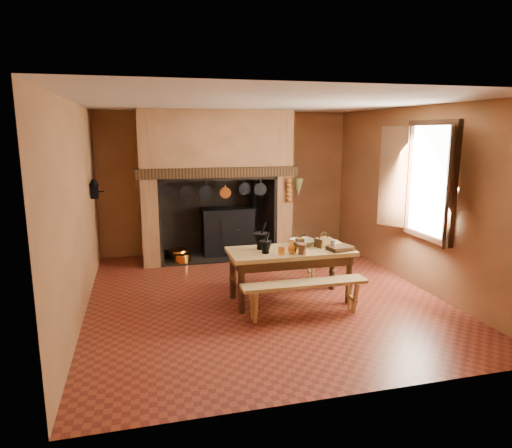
{
  "coord_description": "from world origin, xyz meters",
  "views": [
    {
      "loc": [
        -1.7,
        -6.26,
        2.42
      ],
      "look_at": [
        -0.02,
        0.3,
        1.04
      ],
      "focal_mm": 32.0,
      "sensor_mm": 36.0,
      "label": 1
    }
  ],
  "objects_px": {
    "iron_range": "(228,230)",
    "mixing_bowl": "(303,242)",
    "coffee_grinder": "(300,241)",
    "work_table": "(290,258)",
    "wicker_basket": "(324,242)",
    "bench_front": "(305,291)"
  },
  "relations": [
    {
      "from": "wicker_basket",
      "to": "work_table",
      "type": "bearing_deg",
      "value": 161.94
    },
    {
      "from": "iron_range",
      "to": "bench_front",
      "type": "distance_m",
      "value": 3.36
    },
    {
      "from": "iron_range",
      "to": "mixing_bowl",
      "type": "height_order",
      "value": "iron_range"
    },
    {
      "from": "coffee_grinder",
      "to": "wicker_basket",
      "type": "xyz_separation_m",
      "value": [
        0.31,
        -0.15,
        0.01
      ]
    },
    {
      "from": "coffee_grinder",
      "to": "mixing_bowl",
      "type": "height_order",
      "value": "coffee_grinder"
    },
    {
      "from": "work_table",
      "to": "wicker_basket",
      "type": "xyz_separation_m",
      "value": [
        0.52,
        0.04,
        0.19
      ]
    },
    {
      "from": "iron_range",
      "to": "bench_front",
      "type": "xyz_separation_m",
      "value": [
        0.38,
        -3.34,
        -0.13
      ]
    },
    {
      "from": "mixing_bowl",
      "to": "wicker_basket",
      "type": "xyz_separation_m",
      "value": [
        0.27,
        -0.15,
        0.03
      ]
    },
    {
      "from": "bench_front",
      "to": "mixing_bowl",
      "type": "xyz_separation_m",
      "value": [
        0.25,
        0.79,
        0.45
      ]
    },
    {
      "from": "iron_range",
      "to": "coffee_grinder",
      "type": "height_order",
      "value": "iron_range"
    },
    {
      "from": "iron_range",
      "to": "wicker_basket",
      "type": "distance_m",
      "value": 2.87
    },
    {
      "from": "mixing_bowl",
      "to": "wicker_basket",
      "type": "relative_size",
      "value": 1.31
    },
    {
      "from": "iron_range",
      "to": "work_table",
      "type": "distance_m",
      "value": 2.77
    },
    {
      "from": "wicker_basket",
      "to": "mixing_bowl",
      "type": "bearing_deg",
      "value": 128.08
    },
    {
      "from": "work_table",
      "to": "coffee_grinder",
      "type": "xyz_separation_m",
      "value": [
        0.21,
        0.19,
        0.18
      ]
    },
    {
      "from": "work_table",
      "to": "bench_front",
      "type": "bearing_deg",
      "value": -90.0
    },
    {
      "from": "coffee_grinder",
      "to": "work_table",
      "type": "bearing_deg",
      "value": -140.14
    },
    {
      "from": "work_table",
      "to": "wicker_basket",
      "type": "bearing_deg",
      "value": 4.33
    },
    {
      "from": "iron_range",
      "to": "bench_front",
      "type": "bearing_deg",
      "value": -83.51
    },
    {
      "from": "coffee_grinder",
      "to": "mixing_bowl",
      "type": "bearing_deg",
      "value": -3.34
    },
    {
      "from": "iron_range",
      "to": "work_table",
      "type": "xyz_separation_m",
      "value": [
        0.38,
        -2.74,
        0.16
      ]
    },
    {
      "from": "work_table",
      "to": "mixing_bowl",
      "type": "relative_size",
      "value": 4.89
    }
  ]
}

